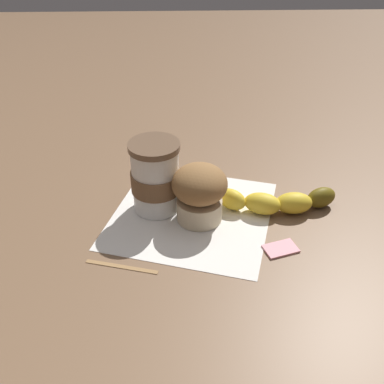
% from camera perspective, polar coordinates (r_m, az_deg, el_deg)
% --- Properties ---
extents(ground_plane, '(3.00, 3.00, 0.00)m').
position_cam_1_polar(ground_plane, '(0.76, 0.00, -2.86)').
color(ground_plane, brown).
extents(paper_napkin, '(0.32, 0.32, 0.00)m').
position_cam_1_polar(paper_napkin, '(0.76, 0.00, -2.82)').
color(paper_napkin, white).
rests_on(paper_napkin, ground_plane).
extents(coffee_cup, '(0.08, 0.08, 0.12)m').
position_cam_1_polar(coffee_cup, '(0.74, -4.65, 1.87)').
color(coffee_cup, white).
rests_on(coffee_cup, paper_napkin).
extents(muffin, '(0.09, 0.09, 0.10)m').
position_cam_1_polar(muffin, '(0.72, 0.97, 0.08)').
color(muffin, beige).
rests_on(muffin, paper_napkin).
extents(banana, '(0.21, 0.07, 0.04)m').
position_cam_1_polar(banana, '(0.77, 10.82, -1.21)').
color(banana, gold).
rests_on(banana, paper_napkin).
extents(sugar_packet, '(0.06, 0.05, 0.01)m').
position_cam_1_polar(sugar_packet, '(0.70, 11.21, -6.98)').
color(sugar_packet, pink).
rests_on(sugar_packet, ground_plane).
extents(wooden_stirrer, '(0.11, 0.03, 0.00)m').
position_cam_1_polar(wooden_stirrer, '(0.67, -8.93, -9.32)').
color(wooden_stirrer, '#9E7547').
rests_on(wooden_stirrer, ground_plane).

